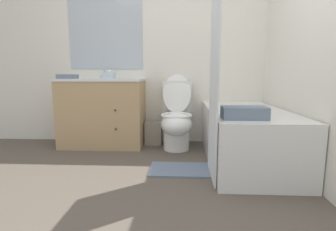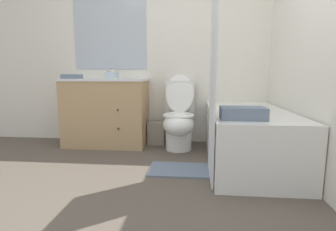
{
  "view_description": "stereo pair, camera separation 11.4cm",
  "coord_description": "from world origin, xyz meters",
  "px_view_note": "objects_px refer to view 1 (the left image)",
  "views": [
    {
      "loc": [
        0.22,
        -1.66,
        0.9
      ],
      "look_at": [
        0.09,
        0.81,
        0.51
      ],
      "focal_mm": 28.0,
      "sensor_mm": 36.0,
      "label": 1
    },
    {
      "loc": [
        0.33,
        -1.65,
        0.9
      ],
      "look_at": [
        0.09,
        0.81,
        0.51
      ],
      "focal_mm": 28.0,
      "sensor_mm": 36.0,
      "label": 2
    }
  ],
  "objects_px": {
    "vanity_cabinet": "(103,112)",
    "wastebasket": "(153,133)",
    "bathtub": "(246,135)",
    "tissue_box": "(109,75)",
    "bath_towel_folded": "(244,113)",
    "hand_towel_folded": "(68,76)",
    "bath_mat": "(181,169)",
    "sink_faucet": "(106,76)",
    "toilet": "(177,119)"
  },
  "relations": [
    {
      "from": "wastebasket",
      "to": "bath_mat",
      "type": "relative_size",
      "value": 0.49
    },
    {
      "from": "bathtub",
      "to": "tissue_box",
      "type": "bearing_deg",
      "value": 161.37
    },
    {
      "from": "wastebasket",
      "to": "hand_towel_folded",
      "type": "xyz_separation_m",
      "value": [
        -0.99,
        -0.22,
        0.72
      ]
    },
    {
      "from": "sink_faucet",
      "to": "wastebasket",
      "type": "xyz_separation_m",
      "value": [
        0.62,
        -0.08,
        -0.73
      ]
    },
    {
      "from": "vanity_cabinet",
      "to": "hand_towel_folded",
      "type": "relative_size",
      "value": 4.92
    },
    {
      "from": "vanity_cabinet",
      "to": "bathtub",
      "type": "xyz_separation_m",
      "value": [
        1.64,
        -0.53,
        -0.16
      ]
    },
    {
      "from": "bathtub",
      "to": "tissue_box",
      "type": "distance_m",
      "value": 1.75
    },
    {
      "from": "tissue_box",
      "to": "vanity_cabinet",
      "type": "bearing_deg",
      "value": 178.85
    },
    {
      "from": "wastebasket",
      "to": "tissue_box",
      "type": "distance_m",
      "value": 0.91
    },
    {
      "from": "bath_mat",
      "to": "sink_faucet",
      "type": "bearing_deg",
      "value": 134.16
    },
    {
      "from": "sink_faucet",
      "to": "toilet",
      "type": "xyz_separation_m",
      "value": [
        0.92,
        -0.27,
        -0.51
      ]
    },
    {
      "from": "tissue_box",
      "to": "bath_mat",
      "type": "height_order",
      "value": "tissue_box"
    },
    {
      "from": "vanity_cabinet",
      "to": "bath_mat",
      "type": "height_order",
      "value": "vanity_cabinet"
    },
    {
      "from": "bath_mat",
      "to": "vanity_cabinet",
      "type": "bearing_deg",
      "value": 139.72
    },
    {
      "from": "sink_faucet",
      "to": "bath_towel_folded",
      "type": "xyz_separation_m",
      "value": [
        1.49,
        -1.24,
        -0.29
      ]
    },
    {
      "from": "vanity_cabinet",
      "to": "wastebasket",
      "type": "xyz_separation_m",
      "value": [
        0.62,
        0.1,
        -0.29
      ]
    },
    {
      "from": "vanity_cabinet",
      "to": "toilet",
      "type": "distance_m",
      "value": 0.93
    },
    {
      "from": "sink_faucet",
      "to": "bathtub",
      "type": "bearing_deg",
      "value": -23.17
    },
    {
      "from": "wastebasket",
      "to": "bath_towel_folded",
      "type": "height_order",
      "value": "bath_towel_folded"
    },
    {
      "from": "vanity_cabinet",
      "to": "bath_towel_folded",
      "type": "distance_m",
      "value": 1.84
    },
    {
      "from": "vanity_cabinet",
      "to": "sink_faucet",
      "type": "height_order",
      "value": "sink_faucet"
    },
    {
      "from": "hand_towel_folded",
      "to": "bath_towel_folded",
      "type": "xyz_separation_m",
      "value": [
        1.86,
        -0.94,
        -0.28
      ]
    },
    {
      "from": "bathtub",
      "to": "bath_mat",
      "type": "relative_size",
      "value": 2.69
    },
    {
      "from": "bathtub",
      "to": "wastebasket",
      "type": "relative_size",
      "value": 5.44
    },
    {
      "from": "toilet",
      "to": "hand_towel_folded",
      "type": "height_order",
      "value": "same"
    },
    {
      "from": "toilet",
      "to": "wastebasket",
      "type": "distance_m",
      "value": 0.42
    },
    {
      "from": "tissue_box",
      "to": "bath_towel_folded",
      "type": "distance_m",
      "value": 1.78
    },
    {
      "from": "hand_towel_folded",
      "to": "bath_towel_folded",
      "type": "height_order",
      "value": "hand_towel_folded"
    },
    {
      "from": "wastebasket",
      "to": "bath_mat",
      "type": "distance_m",
      "value": 1.0
    },
    {
      "from": "bathtub",
      "to": "tissue_box",
      "type": "relative_size",
      "value": 10.45
    },
    {
      "from": "bathtub",
      "to": "sink_faucet",
      "type": "bearing_deg",
      "value": 156.83
    },
    {
      "from": "toilet",
      "to": "bath_towel_folded",
      "type": "xyz_separation_m",
      "value": [
        0.56,
        -0.97,
        0.22
      ]
    },
    {
      "from": "sink_faucet",
      "to": "wastebasket",
      "type": "bearing_deg",
      "value": -7.46
    },
    {
      "from": "vanity_cabinet",
      "to": "tissue_box",
      "type": "bearing_deg",
      "value": -1.15
    },
    {
      "from": "bathtub",
      "to": "wastebasket",
      "type": "bearing_deg",
      "value": 148.69
    },
    {
      "from": "bathtub",
      "to": "bath_mat",
      "type": "bearing_deg",
      "value": -155.39
    },
    {
      "from": "toilet",
      "to": "bath_mat",
      "type": "xyz_separation_m",
      "value": [
        0.06,
        -0.74,
        -0.36
      ]
    },
    {
      "from": "bathtub",
      "to": "bath_mat",
      "type": "xyz_separation_m",
      "value": [
        -0.67,
        -0.3,
        -0.26
      ]
    },
    {
      "from": "toilet",
      "to": "hand_towel_folded",
      "type": "relative_size",
      "value": 4.3
    },
    {
      "from": "vanity_cabinet",
      "to": "toilet",
      "type": "relative_size",
      "value": 1.14
    },
    {
      "from": "wastebasket",
      "to": "bath_towel_folded",
      "type": "distance_m",
      "value": 1.51
    },
    {
      "from": "sink_faucet",
      "to": "toilet",
      "type": "bearing_deg",
      "value": -16.38
    },
    {
      "from": "wastebasket",
      "to": "bath_mat",
      "type": "xyz_separation_m",
      "value": [
        0.36,
        -0.93,
        -0.14
      ]
    },
    {
      "from": "toilet",
      "to": "tissue_box",
      "type": "height_order",
      "value": "tissue_box"
    },
    {
      "from": "hand_towel_folded",
      "to": "bath_towel_folded",
      "type": "bearing_deg",
      "value": -26.76
    },
    {
      "from": "toilet",
      "to": "hand_towel_folded",
      "type": "xyz_separation_m",
      "value": [
        -1.29,
        -0.03,
        0.5
      ]
    },
    {
      "from": "vanity_cabinet",
      "to": "wastebasket",
      "type": "height_order",
      "value": "vanity_cabinet"
    },
    {
      "from": "vanity_cabinet",
      "to": "tissue_box",
      "type": "xyz_separation_m",
      "value": [
        0.09,
        -0.0,
        0.45
      ]
    },
    {
      "from": "bath_mat",
      "to": "wastebasket",
      "type": "bearing_deg",
      "value": 111.1
    },
    {
      "from": "vanity_cabinet",
      "to": "toilet",
      "type": "bearing_deg",
      "value": -5.74
    }
  ]
}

